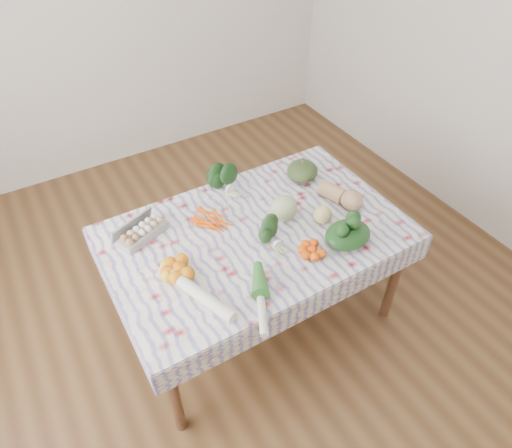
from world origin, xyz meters
name	(u,v)px	position (x,y,z in m)	size (l,w,h in m)	color
ground	(256,313)	(0.00, 0.00, 0.00)	(4.50, 4.50, 0.00)	#55371D
wall_back	(109,2)	(0.00, 2.25, 1.40)	(4.00, 0.04, 2.80)	silver
dining_table	(256,242)	(0.00, 0.00, 0.68)	(1.60, 1.00, 0.75)	brown
tablecloth	(256,232)	(0.00, 0.00, 0.76)	(1.66, 1.06, 0.01)	white
egg_carton	(143,233)	(-0.56, 0.28, 0.80)	(0.28, 0.11, 0.07)	#A0A09C
carrot_bunch	(209,220)	(-0.19, 0.20, 0.78)	(0.21, 0.19, 0.04)	#F25708
kale_bunch	(224,181)	(0.02, 0.42, 0.84)	(0.17, 0.15, 0.15)	black
kabocha_squash	(302,171)	(0.50, 0.27, 0.83)	(0.19, 0.19, 0.13)	#334921
cabbage	(284,208)	(0.19, 0.01, 0.84)	(0.15, 0.15, 0.15)	#A0B87C
butternut_squash	(341,194)	(0.57, -0.04, 0.83)	(0.13, 0.27, 0.13)	tan
orange_cluster	(179,268)	(-0.50, -0.07, 0.80)	(0.24, 0.24, 0.08)	orange
broccoli	(273,238)	(0.03, -0.13, 0.81)	(0.13, 0.13, 0.10)	#1F451C
mandarin_cluster	(312,249)	(0.17, -0.29, 0.79)	(0.18, 0.18, 0.05)	#FF5A0B
grapefruit	(323,215)	(0.37, -0.12, 0.82)	(0.11, 0.11, 0.11)	#DACB73
spinach_bag	(348,235)	(0.38, -0.33, 0.82)	(0.26, 0.21, 0.12)	#123412
daikon	(201,295)	(-0.47, -0.28, 0.79)	(0.06, 0.06, 0.44)	white
leek	(261,300)	(-0.23, -0.44, 0.78)	(0.04, 0.04, 0.40)	silver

